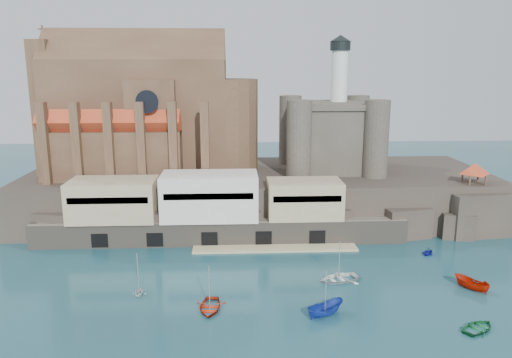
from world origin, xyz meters
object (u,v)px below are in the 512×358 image
object	(u,v)px
pavilion	(475,170)
church	(147,116)
boat_0	(210,309)
castle_keep	(330,133)
boat_2	(325,315)

from	to	relation	value
pavilion	church	bearing A→B (deg)	166.52
pavilion	boat_0	size ratio (longest dim) A/B	1.05
castle_keep	boat_0	xyz separation A→B (m)	(-24.99, -45.84, -18.31)
boat_2	church	bearing A→B (deg)	3.79
castle_keep	pavilion	bearing A→B (deg)	-30.18
pavilion	boat_2	world-z (taller)	pavilion
church	castle_keep	distance (m)	40.39
church	boat_0	size ratio (longest dim) A/B	7.74
boat_0	pavilion	bearing A→B (deg)	35.55
boat_2	boat_0	bearing A→B (deg)	52.98
pavilion	boat_0	bearing A→B (deg)	-148.86
boat_0	boat_2	distance (m)	15.72
pavilion	boat_0	xyz separation A→B (m)	(-50.91, -30.77, -12.73)
church	castle_keep	size ratio (longest dim) A/B	1.60
castle_keep	boat_0	size ratio (longest dim) A/B	4.83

